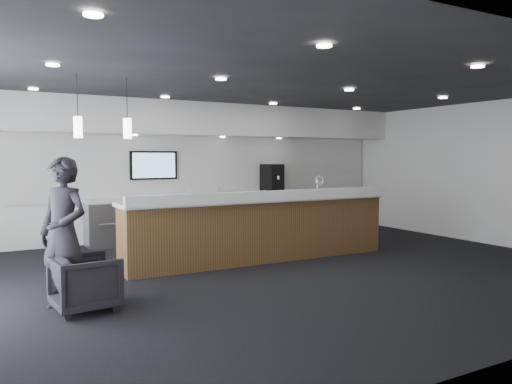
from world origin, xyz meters
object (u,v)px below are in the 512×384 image
armchair (86,283)px  lounge_guest (64,233)px  service_counter (261,228)px  coffee_machine (272,179)px

armchair → lounge_guest: (-0.21, 0.19, 0.58)m
service_counter → lounge_guest: (-3.47, -1.31, 0.34)m
service_counter → armchair: 3.60m
service_counter → armchair: size_ratio=6.82×
coffee_machine → lounge_guest: (-5.36, -4.09, -0.39)m
service_counter → coffee_machine: coffee_machine is taller
coffee_machine → lounge_guest: size_ratio=0.39×
service_counter → lounge_guest: bearing=-159.0°
coffee_machine → armchair: 6.77m
coffee_machine → armchair: coffee_machine is taller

